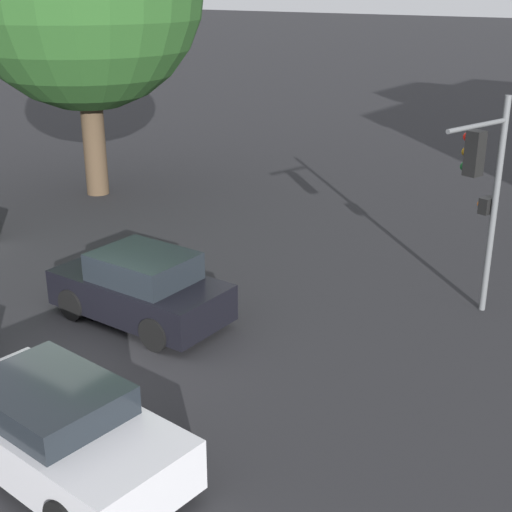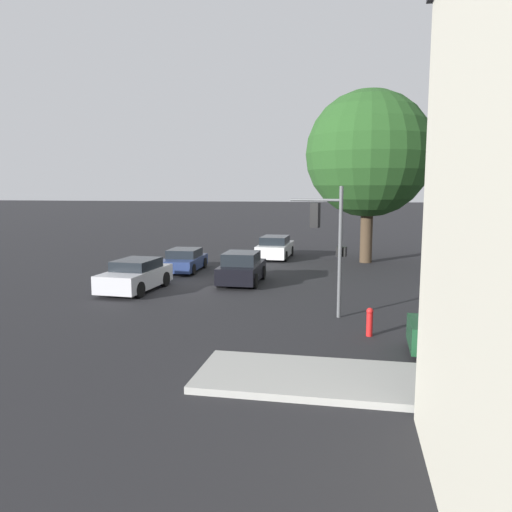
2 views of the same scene
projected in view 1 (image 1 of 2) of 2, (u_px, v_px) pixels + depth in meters
ground_plane at (81, 361)px, 13.79m from camera, size 300.00×300.00×0.00m
traffic_signal at (483, 180)px, 14.62m from camera, size 0.59×2.10×4.74m
crossing_car_1 at (57, 430)px, 10.47m from camera, size 4.32×2.15×1.43m
crossing_car_2 at (141, 288)px, 15.23m from camera, size 3.93×1.97×1.56m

